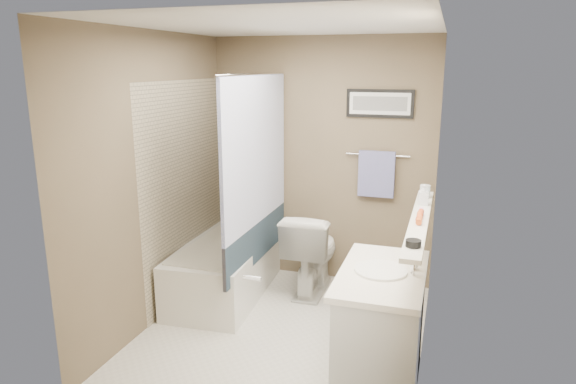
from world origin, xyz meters
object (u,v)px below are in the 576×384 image
(bathtub, at_px, (227,267))
(vanity, at_px, (381,334))
(hair_brush_front, at_px, (419,218))
(toilet, at_px, (312,251))
(soap_bottle, at_px, (424,195))
(candle_bowl_near, at_px, (413,243))
(glass_jar, at_px, (425,191))
(hair_brush_back, at_px, (420,215))

(bathtub, distance_m, vanity, 1.94)
(vanity, distance_m, hair_brush_front, 0.81)
(toilet, relative_size, vanity, 0.89)
(soap_bottle, bearing_deg, vanity, -104.70)
(vanity, relative_size, soap_bottle, 5.90)
(candle_bowl_near, relative_size, glass_jar, 0.90)
(toilet, distance_m, soap_bottle, 1.45)
(toilet, xyz_separation_m, hair_brush_back, (1.02, -1.02, 0.74))
(bathtub, bearing_deg, glass_jar, -8.05)
(soap_bottle, bearing_deg, hair_brush_back, -90.00)
(bathtub, relative_size, candle_bowl_near, 16.67)
(glass_jar, distance_m, soap_bottle, 0.23)
(glass_jar, xyz_separation_m, soap_bottle, (0.00, -0.23, 0.03))
(toilet, xyz_separation_m, glass_jar, (1.02, -0.43, 0.77))
(hair_brush_front, bearing_deg, toilet, 133.40)
(toilet, height_order, candle_bowl_near, candle_bowl_near)
(candle_bowl_near, distance_m, soap_bottle, 0.95)
(hair_brush_front, bearing_deg, hair_brush_back, 90.00)
(bathtub, height_order, hair_brush_front, hair_brush_front)
(glass_jar, relative_size, soap_bottle, 0.66)
(toilet, bearing_deg, soap_bottle, 146.42)
(bathtub, relative_size, vanity, 1.67)
(bathtub, height_order, vanity, vanity)
(hair_brush_back, bearing_deg, soap_bottle, 90.00)
(bathtub, relative_size, hair_brush_front, 6.82)
(hair_brush_front, distance_m, soap_bottle, 0.43)
(bathtub, bearing_deg, toilet, 16.98)
(hair_brush_back, bearing_deg, vanity, -118.77)
(bathtub, xyz_separation_m, hair_brush_back, (1.79, -0.74, 0.89))
(hair_brush_back, distance_m, soap_bottle, 0.37)
(vanity, height_order, hair_brush_front, hair_brush_front)
(soap_bottle, bearing_deg, toilet, 147.41)
(bathtub, distance_m, soap_bottle, 2.05)
(candle_bowl_near, height_order, hair_brush_front, hair_brush_front)
(bathtub, xyz_separation_m, candle_bowl_near, (1.79, -1.32, 0.89))
(soap_bottle, bearing_deg, bathtub, 168.19)
(vanity, xyz_separation_m, hair_brush_front, (0.19, 0.28, 0.74))
(hair_brush_front, distance_m, glass_jar, 0.65)
(vanity, distance_m, candle_bowl_near, 0.80)
(soap_bottle, bearing_deg, glass_jar, 90.00)
(vanity, height_order, glass_jar, glass_jar)
(vanity, bearing_deg, hair_brush_front, 55.82)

